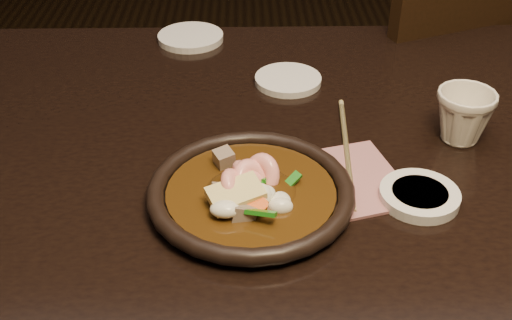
{
  "coord_description": "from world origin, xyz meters",
  "views": [
    {
      "loc": [
        -0.26,
        -0.68,
        1.23
      ],
      "look_at": [
        -0.25,
        -0.06,
        0.8
      ],
      "focal_mm": 45.0,
      "sensor_mm": 36.0,
      "label": 1
    }
  ],
  "objects_px": {
    "chair": "(431,91)",
    "tea_cup": "(464,115)",
    "table": "(437,208)",
    "plate": "(251,193)"
  },
  "relations": [
    {
      "from": "chair",
      "to": "tea_cup",
      "type": "height_order",
      "value": "chair"
    },
    {
      "from": "table",
      "to": "tea_cup",
      "type": "distance_m",
      "value": 0.13
    },
    {
      "from": "table",
      "to": "chair",
      "type": "height_order",
      "value": "chair"
    },
    {
      "from": "chair",
      "to": "tea_cup",
      "type": "bearing_deg",
      "value": 55.0
    },
    {
      "from": "plate",
      "to": "tea_cup",
      "type": "bearing_deg",
      "value": 24.52
    },
    {
      "from": "table",
      "to": "plate",
      "type": "relative_size",
      "value": 6.39
    },
    {
      "from": "chair",
      "to": "tea_cup",
      "type": "distance_m",
      "value": 0.61
    },
    {
      "from": "chair",
      "to": "table",
      "type": "bearing_deg",
      "value": 53.4
    },
    {
      "from": "table",
      "to": "plate",
      "type": "height_order",
      "value": "plate"
    },
    {
      "from": "plate",
      "to": "tea_cup",
      "type": "xyz_separation_m",
      "value": [
        0.29,
        0.13,
        0.03
      ]
    }
  ]
}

